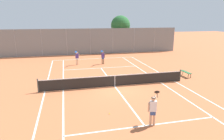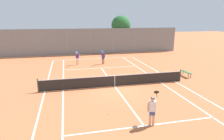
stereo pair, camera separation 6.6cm
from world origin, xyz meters
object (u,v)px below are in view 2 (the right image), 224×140
(courtside_bench, at_px, (186,72))
(loose_tennis_ball_2, at_px, (51,87))
(tennis_net, at_px, (115,80))
(player_far_right, at_px, (103,57))
(tree_behind_left, at_px, (121,26))
(loose_tennis_ball_3, at_px, (109,114))
(player_near_side, at_px, (152,109))
(player_far_left, at_px, (77,57))

(courtside_bench, bearing_deg, loose_tennis_ball_2, -178.26)
(tennis_net, height_order, courtside_bench, tennis_net)
(player_far_right, distance_m, courtside_bench, 9.76)
(player_far_right, bearing_deg, tree_behind_left, 62.24)
(player_far_right, height_order, loose_tennis_ball_3, player_far_right)
(loose_tennis_ball_3, bearing_deg, loose_tennis_ball_2, 122.44)
(player_near_side, distance_m, loose_tennis_ball_2, 9.18)
(tennis_net, relative_size, tree_behind_left, 2.04)
(loose_tennis_ball_3, bearing_deg, player_far_left, 94.22)
(tree_behind_left, bearing_deg, tennis_net, -107.00)
(loose_tennis_ball_2, bearing_deg, tennis_net, -10.12)
(player_near_side, height_order, player_far_left, same)
(loose_tennis_ball_3, bearing_deg, tree_behind_left, 72.84)
(loose_tennis_ball_2, relative_size, tree_behind_left, 0.01)
(player_far_left, xyz_separation_m, loose_tennis_ball_2, (-2.57, -7.70, -0.89))
(tennis_net, bearing_deg, loose_tennis_ball_2, 169.88)
(loose_tennis_ball_3, distance_m, courtside_bench, 10.68)
(player_near_side, distance_m, player_far_left, 15.31)
(tennis_net, height_order, player_near_side, player_near_side)
(tennis_net, bearing_deg, player_far_left, 106.11)
(tennis_net, relative_size, loose_tennis_ball_2, 181.82)
(player_far_left, distance_m, loose_tennis_ball_3, 13.36)
(courtside_bench, bearing_deg, tennis_net, -170.11)
(loose_tennis_ball_3, height_order, courtside_bench, courtside_bench)
(loose_tennis_ball_3, height_order, tree_behind_left, tree_behind_left)
(player_far_left, height_order, tree_behind_left, tree_behind_left)
(loose_tennis_ball_2, xyz_separation_m, courtside_bench, (12.40, 0.38, 0.38))
(loose_tennis_ball_3, bearing_deg, tennis_net, 72.24)
(courtside_bench, xyz_separation_m, tree_behind_left, (-2.09, 15.89, 3.81))
(tennis_net, bearing_deg, loose_tennis_ball_3, -107.76)
(tennis_net, distance_m, player_near_side, 6.46)
(loose_tennis_ball_2, height_order, courtside_bench, courtside_bench)
(player_far_right, height_order, loose_tennis_ball_2, player_far_right)
(player_near_side, relative_size, loose_tennis_ball_3, 26.88)
(player_far_right, height_order, tree_behind_left, tree_behind_left)
(player_near_side, relative_size, player_far_left, 1.00)
(tree_behind_left, bearing_deg, player_near_side, -101.62)
(player_far_left, distance_m, tree_behind_left, 12.00)
(player_near_side, distance_m, loose_tennis_ball_3, 2.73)
(player_near_side, bearing_deg, courtside_bench, 47.99)
(player_far_right, bearing_deg, loose_tennis_ball_2, -127.30)
(courtside_bench, relative_size, tree_behind_left, 0.26)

